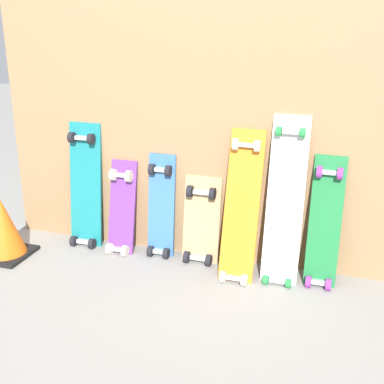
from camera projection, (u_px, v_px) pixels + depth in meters
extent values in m
plane|color=gray|center=(196.00, 257.00, 3.17)|extent=(12.00, 12.00, 0.00)
cube|color=#99724C|center=(200.00, 106.00, 2.93)|extent=(2.48, 0.04, 1.83)
cube|color=#197A7F|center=(86.00, 190.00, 3.26)|extent=(0.21, 0.11, 0.84)
cube|color=#B7B7BF|center=(84.00, 241.00, 3.32)|extent=(0.10, 0.04, 0.03)
cube|color=#B7B7BF|center=(83.00, 138.00, 3.16)|extent=(0.10, 0.04, 0.03)
cylinder|color=black|center=(74.00, 241.00, 3.32)|extent=(0.03, 0.06, 0.06)
cylinder|color=black|center=(92.00, 244.00, 3.28)|extent=(0.03, 0.06, 0.06)
cylinder|color=black|center=(72.00, 137.00, 3.16)|extent=(0.03, 0.06, 0.06)
cylinder|color=black|center=(91.00, 139.00, 3.12)|extent=(0.03, 0.06, 0.06)
cube|color=#6B338C|center=(122.00, 212.00, 3.20)|extent=(0.17, 0.15, 0.63)
cube|color=#B7B7BF|center=(119.00, 249.00, 3.21)|extent=(0.08, 0.04, 0.03)
cube|color=#B7B7BF|center=(122.00, 175.00, 3.15)|extent=(0.08, 0.04, 0.03)
cylinder|color=beige|center=(110.00, 249.00, 3.21)|extent=(0.03, 0.07, 0.07)
cylinder|color=beige|center=(125.00, 251.00, 3.18)|extent=(0.03, 0.07, 0.07)
cylinder|color=beige|center=(113.00, 175.00, 3.14)|extent=(0.03, 0.07, 0.07)
cylinder|color=beige|center=(129.00, 176.00, 3.11)|extent=(0.03, 0.07, 0.07)
cube|color=#386BAD|center=(162.00, 210.00, 3.14)|extent=(0.17, 0.09, 0.69)
cube|color=#B7B7BF|center=(159.00, 251.00, 3.18)|extent=(0.07, 0.04, 0.03)
cube|color=#B7B7BF|center=(161.00, 170.00, 3.06)|extent=(0.07, 0.04, 0.03)
cylinder|color=black|center=(151.00, 251.00, 3.18)|extent=(0.03, 0.06, 0.06)
cylinder|color=black|center=(166.00, 253.00, 3.15)|extent=(0.03, 0.06, 0.06)
cylinder|color=black|center=(152.00, 169.00, 3.06)|extent=(0.03, 0.06, 0.06)
cylinder|color=black|center=(168.00, 171.00, 3.03)|extent=(0.03, 0.06, 0.06)
cube|color=tan|center=(201.00, 224.00, 3.08)|extent=(0.22, 0.11, 0.58)
cube|color=#B7B7BF|center=(198.00, 258.00, 3.10)|extent=(0.10, 0.04, 0.03)
cube|color=#B7B7BF|center=(202.00, 192.00, 3.02)|extent=(0.10, 0.04, 0.03)
cylinder|color=black|center=(187.00, 257.00, 3.10)|extent=(0.03, 0.07, 0.07)
cylinder|color=black|center=(209.00, 260.00, 3.06)|extent=(0.03, 0.07, 0.07)
cylinder|color=black|center=(190.00, 191.00, 3.02)|extent=(0.03, 0.07, 0.07)
cylinder|color=black|center=(213.00, 194.00, 2.98)|extent=(0.03, 0.07, 0.07)
cube|color=orange|center=(241.00, 212.00, 2.88)|extent=(0.19, 0.28, 0.88)
cube|color=#B7B7BF|center=(234.00, 278.00, 2.88)|extent=(0.09, 0.04, 0.03)
cube|color=#B7B7BF|center=(247.00, 145.00, 2.83)|extent=(0.09, 0.04, 0.03)
cylinder|color=beige|center=(223.00, 277.00, 2.88)|extent=(0.03, 0.06, 0.06)
cylinder|color=beige|center=(244.00, 280.00, 2.84)|extent=(0.03, 0.06, 0.06)
cylinder|color=beige|center=(236.00, 144.00, 2.83)|extent=(0.03, 0.06, 0.06)
cylinder|color=beige|center=(257.00, 146.00, 2.80)|extent=(0.03, 0.06, 0.06)
cube|color=silver|center=(285.00, 207.00, 2.82)|extent=(0.20, 0.22, 0.98)
cube|color=#B7B7BF|center=(277.00, 281.00, 2.86)|extent=(0.09, 0.04, 0.03)
cube|color=#B7B7BF|center=(291.00, 132.00, 2.74)|extent=(0.09, 0.04, 0.03)
cylinder|color=#268C3F|center=(266.00, 280.00, 2.86)|extent=(0.03, 0.05, 0.05)
cylinder|color=#268C3F|center=(288.00, 283.00, 2.83)|extent=(0.03, 0.05, 0.05)
cylinder|color=#268C3F|center=(279.00, 131.00, 2.74)|extent=(0.03, 0.05, 0.05)
cylinder|color=#268C3F|center=(303.00, 133.00, 2.71)|extent=(0.03, 0.05, 0.05)
cube|color=#1E7238|center=(324.00, 227.00, 2.81)|extent=(0.17, 0.18, 0.77)
cube|color=#B7B7BF|center=(319.00, 282.00, 2.83)|extent=(0.08, 0.04, 0.03)
cube|color=#B7B7BF|center=(330.00, 172.00, 2.74)|extent=(0.08, 0.04, 0.03)
cylinder|color=purple|center=(308.00, 282.00, 2.83)|extent=(0.03, 0.06, 0.06)
cylinder|color=purple|center=(328.00, 285.00, 2.80)|extent=(0.03, 0.06, 0.06)
cylinder|color=purple|center=(319.00, 172.00, 2.74)|extent=(0.03, 0.06, 0.06)
cylinder|color=purple|center=(340.00, 174.00, 2.71)|extent=(0.03, 0.06, 0.06)
cube|color=black|center=(6.00, 254.00, 3.19)|extent=(0.29, 0.29, 0.02)
cone|color=orange|center=(3.00, 225.00, 3.13)|extent=(0.25, 0.25, 0.36)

